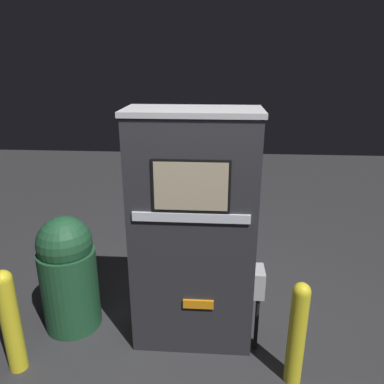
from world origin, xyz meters
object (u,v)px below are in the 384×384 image
Objects in this scene: safety_bollard at (297,331)px; trash_bin at (68,273)px; gas_pump at (193,234)px; safety_bollard_far at (10,319)px.

trash_bin reaches higher than safety_bollard.
gas_pump is 2.25× the size of safety_bollard_far.
safety_bollard is at bearing 0.76° from safety_bollard_far.
gas_pump is at bearing 150.64° from safety_bollard.
safety_bollard is (0.79, -0.44, -0.54)m from gas_pump.
safety_bollard_far is at bearing -160.84° from gas_pump.
trash_bin is (-1.11, 0.08, -0.45)m from gas_pump.
trash_bin is at bearing 65.88° from safety_bollard_far.
trash_bin is at bearing 164.70° from safety_bollard.
gas_pump is at bearing 19.16° from safety_bollard_far.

